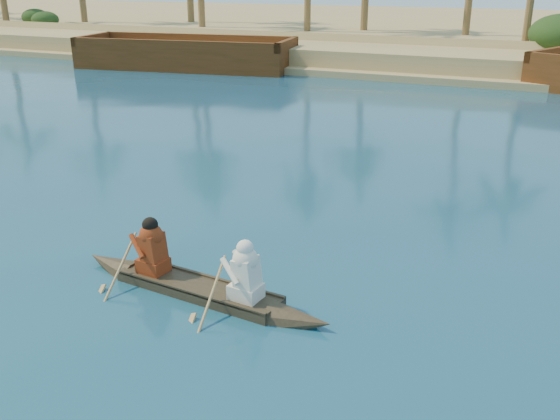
% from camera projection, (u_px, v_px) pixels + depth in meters
% --- Properties ---
extents(ground, '(160.00, 160.00, 0.00)m').
position_uv_depth(ground, '(59.00, 214.00, 14.80)').
color(ground, navy).
rests_on(ground, ground).
extents(sandy_embankment, '(150.00, 51.00, 1.50)m').
position_uv_depth(sandy_embankment, '(439.00, 32.00, 54.59)').
color(sandy_embankment, tan).
rests_on(sandy_embankment, ground).
extents(shrub_cluster, '(100.00, 6.00, 2.40)m').
position_uv_depth(shrub_cluster, '(395.00, 40.00, 41.23)').
color(shrub_cluster, '#1F3413').
rests_on(shrub_cluster, ground).
extents(canoe, '(5.30, 1.22, 1.45)m').
position_uv_depth(canoe, '(198.00, 280.00, 11.05)').
color(canoe, '#3E3322').
rests_on(canoe, ground).
extents(barge_mid, '(13.28, 6.15, 2.13)m').
position_uv_depth(barge_mid, '(186.00, 55.00, 37.32)').
color(barge_mid, '#622E15').
rests_on(barge_mid, ground).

